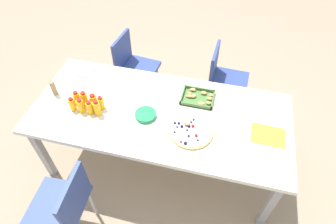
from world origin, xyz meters
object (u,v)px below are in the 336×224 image
object	(u,v)px
juice_bottle_7	(101,103)
fruit_pizza	(191,131)
chair_far_left	(133,64)
juice_bottle_3	(97,108)
chair_far_right	(223,77)
juice_bottle_6	(94,101)
plate_stack	(146,115)
juice_bottle_4	(77,98)
chair_near_left	(64,204)
cardboard_tube	(54,88)
napkin_stack	(85,72)
juice_bottle_1	(81,106)
paper_folder	(268,135)
juice_bottle_5	(84,99)
juice_bottle_2	(90,108)
party_table	(160,117)
snack_tray	(198,98)
juice_bottle_0	(72,104)

from	to	relation	value
juice_bottle_7	fruit_pizza	world-z (taller)	juice_bottle_7
chair_far_left	juice_bottle_3	xyz separation A→B (m)	(0.06, -0.99, 0.31)
chair_far_right	juice_bottle_6	size ratio (longest dim) A/B	6.00
plate_stack	fruit_pizza	bearing A→B (deg)	-10.54
juice_bottle_4	plate_stack	size ratio (longest dim) A/B	0.78
chair_near_left	plate_stack	distance (m)	0.91
juice_bottle_3	cardboard_tube	size ratio (longest dim) A/B	1.05
juice_bottle_3	napkin_stack	xyz separation A→B (m)	(-0.34, 0.46, -0.06)
juice_bottle_1	chair_far_left	bearing A→B (deg)	85.21
chair_far_left	chair_near_left	world-z (taller)	same
chair_far_right	fruit_pizza	distance (m)	1.07
paper_folder	juice_bottle_5	bearing A→B (deg)	-178.47
plate_stack	paper_folder	world-z (taller)	plate_stack
chair_near_left	cardboard_tube	world-z (taller)	cardboard_tube
juice_bottle_2	chair_far_left	bearing A→B (deg)	89.76
juice_bottle_6	juice_bottle_4	bearing A→B (deg)	-179.04
party_table	plate_stack	size ratio (longest dim) A/B	12.42
juice_bottle_2	juice_bottle_4	world-z (taller)	juice_bottle_4
snack_tray	juice_bottle_6	bearing A→B (deg)	-159.90
juice_bottle_1	party_table	bearing A→B (deg)	13.39
juice_bottle_0	napkin_stack	bearing A→B (deg)	104.35
chair_far_right	napkin_stack	xyz separation A→B (m)	(-1.30, -0.56, 0.25)
juice_bottle_3	snack_tray	world-z (taller)	juice_bottle_3
juice_bottle_5	paper_folder	world-z (taller)	juice_bottle_5
cardboard_tube	chair_far_right	bearing A→B (deg)	31.94
chair_far_left	plate_stack	bearing A→B (deg)	32.28
chair_near_left	juice_bottle_6	bearing A→B (deg)	0.48
cardboard_tube	juice_bottle_7	bearing A→B (deg)	-7.40
juice_bottle_4	juice_bottle_3	bearing A→B (deg)	-17.90
juice_bottle_5	juice_bottle_7	distance (m)	0.15
juice_bottle_3	juice_bottle_5	size ratio (longest dim) A/B	1.02
fruit_pizza	snack_tray	xyz separation A→B (m)	(-0.01, 0.38, 0.00)
chair_far_right	paper_folder	size ratio (longest dim) A/B	3.19
juice_bottle_1	juice_bottle_5	xyz separation A→B (m)	(-0.00, 0.08, 0.00)
chair_far_left	chair_far_right	distance (m)	1.02
juice_bottle_0	juice_bottle_5	distance (m)	0.11
chair_near_left	snack_tray	distance (m)	1.36
plate_stack	juice_bottle_1	bearing A→B (deg)	-171.92
party_table	juice_bottle_3	distance (m)	0.53
juice_bottle_0	fruit_pizza	distance (m)	1.01
chair_near_left	juice_bottle_5	size ratio (longest dim) A/B	5.64
juice_bottle_4	juice_bottle_6	world-z (taller)	juice_bottle_6
juice_bottle_1	juice_bottle_2	size ratio (longest dim) A/B	1.06
chair_far_right	juice_bottle_3	bearing A→B (deg)	-40.60
plate_stack	juice_bottle_2	bearing A→B (deg)	-170.69
chair_near_left	juice_bottle_7	distance (m)	0.83
juice_bottle_7	chair_far_right	bearing A→B (deg)	44.84
juice_bottle_3	cardboard_tube	bearing A→B (deg)	164.49
juice_bottle_3	juice_bottle_5	bearing A→B (deg)	154.18
napkin_stack	snack_tray	bearing A→B (deg)	-4.33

